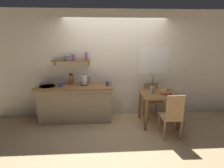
{
  "coord_description": "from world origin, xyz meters",
  "views": [
    {
      "loc": [
        -0.34,
        -3.76,
        2.03
      ],
      "look_at": [
        -0.1,
        0.25,
        0.95
      ],
      "focal_mm": 27.59,
      "sensor_mm": 36.0,
      "label": 1
    }
  ],
  "objects_px": {
    "dining_chair_near": "(172,115)",
    "fruit_bowl": "(165,92)",
    "twig_vase": "(152,89)",
    "knife_block": "(71,80)",
    "dining_table": "(159,99)",
    "coffee_mug_spare": "(107,84)",
    "electric_kettle": "(84,80)",
    "coffee_mug_by_sink": "(61,84)",
    "dining_chair_far": "(152,98)"
  },
  "relations": [
    {
      "from": "dining_chair_near",
      "to": "fruit_bowl",
      "type": "bearing_deg",
      "value": 84.84
    },
    {
      "from": "electric_kettle",
      "to": "dining_chair_far",
      "type": "bearing_deg",
      "value": 2.13
    },
    {
      "from": "dining_chair_near",
      "to": "dining_chair_far",
      "type": "relative_size",
      "value": 1.08
    },
    {
      "from": "dining_table",
      "to": "knife_block",
      "type": "relative_size",
      "value": 3.02
    },
    {
      "from": "dining_chair_far",
      "to": "twig_vase",
      "type": "relative_size",
      "value": 1.87
    },
    {
      "from": "knife_block",
      "to": "fruit_bowl",
      "type": "bearing_deg",
      "value": -12.05
    },
    {
      "from": "coffee_mug_by_sink",
      "to": "dining_table",
      "type": "bearing_deg",
      "value": -5.62
    },
    {
      "from": "twig_vase",
      "to": "knife_block",
      "type": "bearing_deg",
      "value": 169.25
    },
    {
      "from": "dining_table",
      "to": "electric_kettle",
      "type": "bearing_deg",
      "value": 169.02
    },
    {
      "from": "electric_kettle",
      "to": "fruit_bowl",
      "type": "bearing_deg",
      "value": -10.93
    },
    {
      "from": "dining_chair_near",
      "to": "coffee_mug_spare",
      "type": "distance_m",
      "value": 1.62
    },
    {
      "from": "electric_kettle",
      "to": "knife_block",
      "type": "distance_m",
      "value": 0.35
    },
    {
      "from": "coffee_mug_spare",
      "to": "twig_vase",
      "type": "bearing_deg",
      "value": -8.09
    },
    {
      "from": "electric_kettle",
      "to": "coffee_mug_spare",
      "type": "bearing_deg",
      "value": -11.12
    },
    {
      "from": "dining_chair_near",
      "to": "coffee_mug_spare",
      "type": "bearing_deg",
      "value": 146.17
    },
    {
      "from": "dining_chair_near",
      "to": "electric_kettle",
      "type": "distance_m",
      "value": 2.15
    },
    {
      "from": "dining_table",
      "to": "electric_kettle",
      "type": "distance_m",
      "value": 1.85
    },
    {
      "from": "dining_chair_near",
      "to": "fruit_bowl",
      "type": "height_order",
      "value": "dining_chair_near"
    },
    {
      "from": "dining_chair_far",
      "to": "fruit_bowl",
      "type": "xyz_separation_m",
      "value": [
        0.17,
        -0.43,
        0.3
      ]
    },
    {
      "from": "dining_chair_far",
      "to": "fruit_bowl",
      "type": "relative_size",
      "value": 3.55
    },
    {
      "from": "coffee_mug_spare",
      "to": "electric_kettle",
      "type": "bearing_deg",
      "value": 168.88
    },
    {
      "from": "dining_chair_far",
      "to": "coffee_mug_spare",
      "type": "distance_m",
      "value": 1.27
    },
    {
      "from": "dining_chair_far",
      "to": "electric_kettle",
      "type": "xyz_separation_m",
      "value": [
        -1.74,
        -0.06,
        0.52
      ]
    },
    {
      "from": "dining_table",
      "to": "fruit_bowl",
      "type": "distance_m",
      "value": 0.23
    },
    {
      "from": "fruit_bowl",
      "to": "twig_vase",
      "type": "xyz_separation_m",
      "value": [
        -0.29,
        0.11,
        0.04
      ]
    },
    {
      "from": "dining_chair_far",
      "to": "twig_vase",
      "type": "height_order",
      "value": "twig_vase"
    },
    {
      "from": "electric_kettle",
      "to": "coffee_mug_spare",
      "type": "relative_size",
      "value": 2.09
    },
    {
      "from": "dining_table",
      "to": "dining_chair_near",
      "type": "bearing_deg",
      "value": -82.99
    },
    {
      "from": "coffee_mug_by_sink",
      "to": "coffee_mug_spare",
      "type": "distance_m",
      "value": 1.11
    },
    {
      "from": "knife_block",
      "to": "coffee_mug_by_sink",
      "type": "bearing_deg",
      "value": -133.63
    },
    {
      "from": "coffee_mug_by_sink",
      "to": "fruit_bowl",
      "type": "bearing_deg",
      "value": -5.86
    },
    {
      "from": "dining_chair_near",
      "to": "knife_block",
      "type": "xyz_separation_m",
      "value": [
        -2.18,
        1.09,
        0.5
      ]
    },
    {
      "from": "knife_block",
      "to": "coffee_mug_by_sink",
      "type": "distance_m",
      "value": 0.32
    },
    {
      "from": "dining_chair_far",
      "to": "knife_block",
      "type": "xyz_separation_m",
      "value": [
        -2.06,
        0.04,
        0.51
      ]
    },
    {
      "from": "dining_chair_near",
      "to": "electric_kettle",
      "type": "height_order",
      "value": "electric_kettle"
    },
    {
      "from": "knife_block",
      "to": "coffee_mug_spare",
      "type": "xyz_separation_m",
      "value": [
        0.89,
        -0.22,
        -0.06
      ]
    },
    {
      "from": "knife_block",
      "to": "dining_chair_near",
      "type": "bearing_deg",
      "value": -26.43
    },
    {
      "from": "coffee_mug_by_sink",
      "to": "dining_chair_far",
      "type": "bearing_deg",
      "value": 4.54
    },
    {
      "from": "knife_block",
      "to": "coffee_mug_by_sink",
      "type": "relative_size",
      "value": 2.25
    },
    {
      "from": "electric_kettle",
      "to": "dining_chair_near",
      "type": "bearing_deg",
      "value": -27.77
    },
    {
      "from": "twig_vase",
      "to": "coffee_mug_by_sink",
      "type": "bearing_deg",
      "value": 176.18
    },
    {
      "from": "dining_table",
      "to": "coffee_mug_by_sink",
      "type": "xyz_separation_m",
      "value": [
        -2.32,
        0.23,
        0.34
      ]
    },
    {
      "from": "dining_table",
      "to": "knife_block",
      "type": "height_order",
      "value": "knife_block"
    },
    {
      "from": "dining_table",
      "to": "dining_chair_far",
      "type": "height_order",
      "value": "dining_chair_far"
    },
    {
      "from": "knife_block",
      "to": "coffee_mug_spare",
      "type": "bearing_deg",
      "value": -13.84
    },
    {
      "from": "dining_table",
      "to": "dining_chair_near",
      "type": "distance_m",
      "value": 0.64
    },
    {
      "from": "dining_chair_near",
      "to": "twig_vase",
      "type": "distance_m",
      "value": 0.82
    },
    {
      "from": "electric_kettle",
      "to": "knife_block",
      "type": "relative_size",
      "value": 0.92
    },
    {
      "from": "twig_vase",
      "to": "coffee_mug_spare",
      "type": "height_order",
      "value": "twig_vase"
    },
    {
      "from": "dining_chair_far",
      "to": "twig_vase",
      "type": "xyz_separation_m",
      "value": [
        -0.11,
        -0.33,
        0.34
      ]
    }
  ]
}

